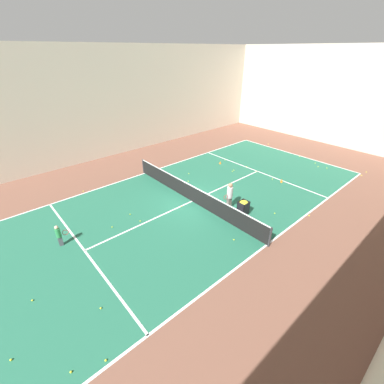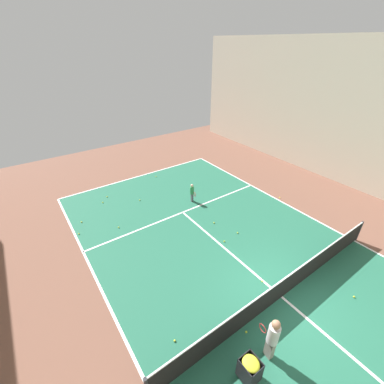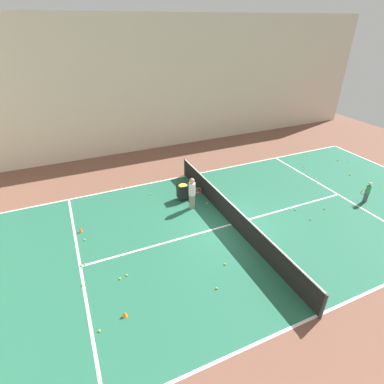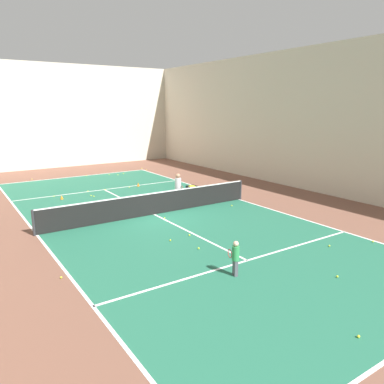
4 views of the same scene
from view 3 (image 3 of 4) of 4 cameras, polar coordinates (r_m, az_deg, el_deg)
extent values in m
plane|color=brown|center=(13.93, 7.47, -6.14)|extent=(38.33, 38.33, 0.00)
cube|color=#23664C|center=(13.93, 7.47, -6.13)|extent=(10.71, 24.14, 0.00)
cube|color=white|center=(11.03, 22.77, -20.90)|extent=(0.10, 24.14, 0.00)
cube|color=white|center=(18.00, -1.22, 3.06)|extent=(0.10, 24.14, 0.00)
cube|color=white|center=(17.90, 26.07, -0.42)|extent=(10.71, 0.10, 0.00)
cube|color=white|center=(12.49, -20.51, -13.15)|extent=(10.71, 0.10, 0.00)
cube|color=white|center=(13.93, 7.48, -6.12)|extent=(0.10, 13.28, 0.00)
cube|color=beige|center=(21.26, -7.13, 19.29)|extent=(0.15, 34.63, 8.56)
cylinder|color=#2D2D33|center=(10.60, 23.75, -19.37)|extent=(0.10, 0.10, 1.08)
cylinder|color=#2D2D33|center=(17.84, -1.36, 4.73)|extent=(0.10, 0.10, 1.08)
cube|color=black|center=(13.63, 7.62, -4.35)|extent=(10.81, 0.03, 1.01)
cube|color=white|center=(13.34, 7.77, -2.47)|extent=(10.81, 0.04, 0.05)
cube|color=#4C4C56|center=(17.72, 30.17, -0.90)|extent=(0.15, 0.20, 0.51)
cylinder|color=#2D8C4C|center=(17.52, 30.57, 0.45)|extent=(0.27, 0.27, 0.45)
sphere|color=beige|center=(17.39, 30.83, 1.34)|extent=(0.17, 0.17, 0.17)
torus|color=#B22D2D|center=(17.35, 29.82, -0.04)|extent=(0.09, 0.28, 0.28)
cube|color=gray|center=(14.77, 0.00, -1.80)|extent=(0.18, 0.28, 0.74)
cylinder|color=silver|center=(14.41, 0.00, 0.57)|extent=(0.36, 0.36, 0.66)
sphere|color=#A87A5B|center=(14.20, 0.00, 2.17)|extent=(0.25, 0.25, 0.25)
torus|color=#B22D2D|center=(14.63, 1.22, 0.30)|extent=(0.05, 0.28, 0.28)
cube|color=black|center=(15.61, -1.73, -0.96)|extent=(0.49, 0.54, 0.02)
cube|color=black|center=(15.51, -0.87, 0.40)|extent=(0.49, 0.02, 0.73)
cube|color=black|center=(15.35, -2.64, 0.01)|extent=(0.49, 0.02, 0.73)
cube|color=black|center=(15.24, -1.42, -0.19)|extent=(0.02, 0.54, 0.73)
cube|color=black|center=(15.62, -2.08, 0.60)|extent=(0.02, 0.54, 0.73)
ellipsoid|color=yellow|center=(15.28, -1.77, 1.20)|extent=(0.45, 0.50, 0.16)
cylinder|color=black|center=(15.57, -0.85, -1.31)|extent=(0.05, 0.05, 0.13)
cylinder|color=black|center=(15.84, -1.34, -0.73)|extent=(0.05, 0.05, 0.13)
cylinder|color=black|center=(15.45, -2.13, -1.61)|extent=(0.05, 0.05, 0.13)
cylinder|color=black|center=(15.72, -2.60, -1.01)|extent=(0.05, 0.05, 0.13)
cone|color=orange|center=(10.40, -12.73, -21.71)|extent=(0.17, 0.17, 0.22)
cone|color=orange|center=(14.16, -20.49, -6.72)|extent=(0.17, 0.17, 0.26)
sphere|color=yellow|center=(21.95, 18.75, 6.66)|extent=(0.07, 0.07, 0.07)
sphere|color=yellow|center=(11.63, -12.27, -15.20)|extent=(0.07, 0.07, 0.07)
sphere|color=yellow|center=(12.47, -19.73, -12.84)|extent=(0.07, 0.07, 0.07)
sphere|color=yellow|center=(17.30, 3.13, 1.97)|extent=(0.07, 0.07, 0.07)
sphere|color=yellow|center=(10.31, -17.21, -23.92)|extent=(0.07, 0.07, 0.07)
sphere|color=yellow|center=(11.56, -13.56, -15.75)|extent=(0.07, 0.07, 0.07)
sphere|color=yellow|center=(17.18, -13.31, 0.92)|extent=(0.07, 0.07, 0.07)
sphere|color=yellow|center=(10.99, 4.73, -17.79)|extent=(0.07, 0.07, 0.07)
sphere|color=yellow|center=(22.25, 26.02, 5.45)|extent=(0.07, 0.07, 0.07)
sphere|color=yellow|center=(20.37, 20.60, 4.51)|extent=(0.07, 0.07, 0.07)
sphere|color=yellow|center=(16.23, 23.92, -2.89)|extent=(0.07, 0.07, 0.07)
sphere|color=yellow|center=(14.37, 10.40, -4.99)|extent=(0.07, 0.07, 0.07)
sphere|color=yellow|center=(11.86, 6.29, -13.46)|extent=(0.07, 0.07, 0.07)
sphere|color=yellow|center=(16.22, -7.98, -0.37)|extent=(0.07, 0.07, 0.07)
sphere|color=yellow|center=(15.14, 21.64, -4.86)|extent=(0.07, 0.07, 0.07)
sphere|color=yellow|center=(13.67, -19.76, -8.55)|extent=(0.07, 0.07, 0.07)
sphere|color=yellow|center=(22.36, 27.62, 5.18)|extent=(0.07, 0.07, 0.07)
sphere|color=yellow|center=(20.46, 27.90, 2.94)|extent=(0.07, 0.07, 0.07)
sphere|color=yellow|center=(22.30, 21.09, 6.59)|extent=(0.07, 0.07, 0.07)
sphere|color=yellow|center=(15.62, 19.10, -3.19)|extent=(0.07, 0.07, 0.07)
sphere|color=yellow|center=(15.29, 2.91, -2.11)|extent=(0.07, 0.07, 0.07)
sphere|color=yellow|center=(11.71, -20.11, -16.30)|extent=(0.07, 0.07, 0.07)
camera|label=1|loc=(24.63, 15.64, 29.09)|focal=24.00mm
camera|label=2|loc=(16.02, -15.08, 29.16)|focal=24.00mm
camera|label=4|loc=(21.86, 61.97, 6.19)|focal=35.00mm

